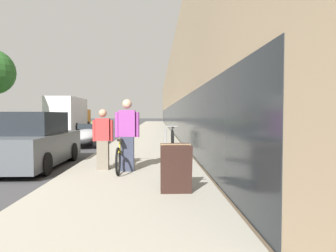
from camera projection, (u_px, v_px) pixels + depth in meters
The scene contains 12 objects.
sidewalk_slab at pixel (151, 131), 26.35m from camera, with size 3.49×70.00×0.13m.
storefront_facade at pixel (211, 97), 34.45m from camera, with size 10.01×70.00×7.10m.
lawn_strip at pixel (34, 130), 29.92m from camera, with size 4.72×70.00×0.03m.
tandem_bicycle at pixel (123, 155), 7.92m from camera, with size 0.52×2.55×0.84m.
person_rider at pixel (127, 135), 7.58m from camera, with size 0.62×0.24×1.82m.
person_bystander at pixel (103, 139), 7.75m from camera, with size 0.53×0.21×1.57m.
bike_rack_hoop at pixel (165, 137), 12.23m from camera, with size 0.05×0.60×0.84m.
cruiser_bike_nearest at pixel (172, 138), 13.53m from camera, with size 0.52×1.80×0.89m.
sandwich_board_sign at pixel (176, 168), 5.48m from camera, with size 0.56×0.56×0.90m.
parked_sedan_curbside at pixel (31, 142), 8.82m from camera, with size 1.92×4.15×1.64m.
vintage_roadster_curbside at pixel (86, 136), 14.81m from camera, with size 1.71×4.00×1.08m.
moving_truck at pixel (69, 115), 27.37m from camera, with size 2.34×7.57×3.05m.
Camera 1 is at (5.95, -5.35, 1.57)m, focal length 32.00 mm.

